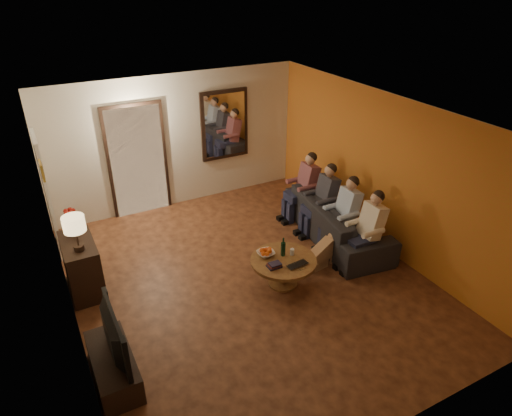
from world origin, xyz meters
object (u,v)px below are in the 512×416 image
sofa (337,219)px  wine_bottle (283,247)px  table_lamp (76,233)px  person_a (368,232)px  dog (323,251)px  tv (107,336)px  tv_stand (114,366)px  laptop (299,267)px  bowl (266,253)px  dresser (82,266)px  person_d (305,189)px  person_c (323,202)px  coffee_table (283,272)px  person_b (344,216)px

sofa → wine_bottle: 1.64m
table_lamp → person_a: (4.12, -1.23, -0.49)m
sofa → dog: (-0.72, -0.61, -0.08)m
tv → person_a: person_a is taller
tv_stand → laptop: size_ratio=3.29×
bowl → dresser: bearing=156.9°
person_a → person_d: size_ratio=1.00×
person_c → coffee_table: bearing=-144.4°
dog → wine_bottle: (-0.77, -0.02, 0.32)m
person_b → coffee_table: size_ratio=1.21×
sofa → person_d: size_ratio=2.03×
bowl → wine_bottle: size_ratio=0.84×
dog → person_c: bearing=46.4°
tv_stand → person_b: bearing=14.3°
sofa → person_a: size_ratio=2.03×
coffee_table → laptop: bearing=-70.3°
person_a → wine_bottle: person_a is taller
person_d → dog: bearing=-112.4°
person_c → coffee_table: size_ratio=1.21×
dog → bowl: bearing=165.3°
coffee_table → wine_bottle: wine_bottle is taller
dresser → sofa: 4.25m
dresser → table_lamp: table_lamp is taller
coffee_table → wine_bottle: size_ratio=3.19×
table_lamp → sofa: 4.29m
laptop → person_c: bearing=39.0°
sofa → coffee_table: 1.71m
person_a → tv_stand: bearing=-173.8°
tv → person_b: size_ratio=0.85×
sofa → laptop: size_ratio=7.41×
person_a → dog: bearing=154.8°
person_d → coffee_table: (-1.44, -1.63, -0.38)m
person_a → coffee_table: 1.50m
tv → person_b: bearing=-75.7°
dresser → laptop: dresser is taller
person_b → wine_bottle: (-1.39, -0.33, 0.01)m
dresser → person_b: (4.12, -0.85, 0.19)m
tv_stand → person_c: bearing=21.8°
table_lamp → person_b: (4.12, -0.63, -0.49)m
table_lamp → dog: table_lamp is taller
dresser → wine_bottle: size_ratio=2.99×
table_lamp → laptop: size_ratio=1.64×
tv_stand → coffee_table: (2.68, 0.62, 0.04)m
person_a → person_d: bearing=90.0°
dog → bowl: 1.02m
tv → person_c: bearing=-68.2°
person_c → coffee_table: 1.81m
tv → coffee_table: 2.78m
tv_stand → table_lamp: bearing=90.0°
person_c → laptop: size_ratio=3.65×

